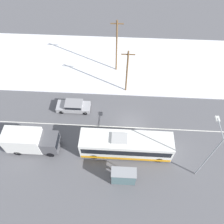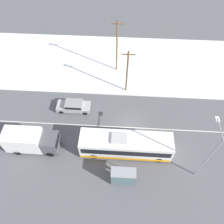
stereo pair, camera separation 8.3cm
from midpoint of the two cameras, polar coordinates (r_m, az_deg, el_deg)
ground_plane at (r=29.25m, az=4.93°, el=-4.08°), size 120.00×120.00×0.00m
snow_lot at (r=37.53m, az=5.13°, el=12.54°), size 80.00×14.10×0.12m
lane_marking_center at (r=29.25m, az=4.93°, el=-4.08°), size 60.00×0.12×0.00m
city_bus at (r=26.12m, az=3.70°, el=-8.62°), size 10.74×2.57×3.24m
box_truck at (r=27.92m, az=-20.47°, el=-6.97°), size 6.31×2.30×3.19m
sedan_car at (r=30.73m, az=-9.90°, el=1.63°), size 4.61×1.80×1.44m
pedestrian_at_stop at (r=25.49m, az=1.34°, el=-14.73°), size 0.57×0.25×1.59m
bus_shelter at (r=24.46m, az=3.05°, el=-16.63°), size 2.71×1.20×2.40m
streetlamp at (r=23.81m, az=24.26°, el=-9.17°), size 0.36×2.57×8.28m
utility_pole_roadside at (r=30.48m, az=4.06°, el=10.44°), size 1.80×0.24×7.28m
utility_pole_snowlot at (r=33.40m, az=1.38°, el=16.70°), size 1.80×0.24×8.73m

